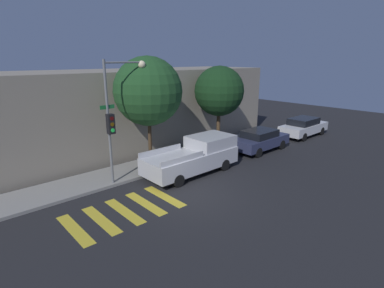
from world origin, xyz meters
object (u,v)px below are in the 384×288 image
Objects in this scene: tree_near_corner at (148,91)px; tree_midblock at (219,91)px; sedan_near_corner at (260,140)px; traffic_light_pole at (117,108)px; sedan_middle at (303,127)px; pickup_truck at (195,156)px.

tree_midblock is (5.50, 0.00, -0.38)m from tree_near_corner.
tree_midblock is (-1.64, 2.24, 3.10)m from sedan_near_corner.
sedan_middle is (15.25, -1.27, -2.93)m from traffic_light_pole.
tree_midblock is at bearing 0.00° from tree_near_corner.
sedan_near_corner is 4.16m from tree_midblock.
traffic_light_pole reaches higher than sedan_middle.
traffic_light_pole is at bearing -157.83° from tree_near_corner.
pickup_truck is 5.56m from tree_midblock.
traffic_light_pole is 1.39× the size of sedan_near_corner.
sedan_middle is at bearing 0.00° from pickup_truck.
traffic_light_pole is 7.93m from tree_midblock.
tree_near_corner reaches higher than traffic_light_pole.
pickup_truck is (3.71, -1.27, -2.79)m from traffic_light_pole.
traffic_light_pole is at bearing -173.01° from tree_midblock.
sedan_near_corner is (9.51, -1.27, -2.95)m from traffic_light_pole.
tree_midblock is at bearing 126.22° from sedan_near_corner.
sedan_middle reaches higher than sedan_near_corner.
tree_near_corner is at bearing 170.14° from sedan_middle.
tree_midblock is (4.16, 2.24, 2.93)m from pickup_truck.
tree_near_corner reaches higher than pickup_truck.
sedan_middle is 0.76× the size of tree_near_corner.
tree_midblock is at bearing 28.26° from pickup_truck.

